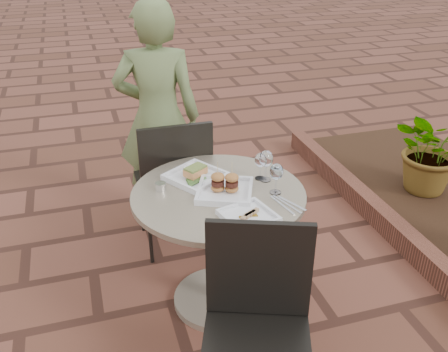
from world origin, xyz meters
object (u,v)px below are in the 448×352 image
object	(u,v)px
chair_far	(174,176)
plate_tuna	(248,216)
diner	(158,118)
cafe_table	(219,232)
chair_near	(257,314)
plate_salmon	(196,176)
plate_sliders	(225,188)

from	to	relation	value
chair_far	plate_tuna	world-z (taller)	chair_far
diner	chair_far	bearing A→B (deg)	105.71
cafe_table	chair_far	world-z (taller)	chair_far
chair_near	plate_salmon	bearing A→B (deg)	113.19
cafe_table	chair_near	distance (m)	0.71
plate_salmon	plate_tuna	xyz separation A→B (m)	(0.14, -0.45, -0.01)
chair_far	diner	bearing A→B (deg)	-87.91
diner	cafe_table	bearing A→B (deg)	111.63
chair_near	plate_salmon	size ratio (longest dim) A/B	2.53
diner	plate_sliders	bearing A→B (deg)	113.03
cafe_table	chair_far	xyz separation A→B (m)	(-0.12, 0.57, 0.07)
chair_far	plate_sliders	bearing A→B (deg)	104.46
diner	plate_tuna	xyz separation A→B (m)	(0.20, -1.27, -0.04)
diner	plate_sliders	distance (m)	1.03
chair_near	plate_tuna	distance (m)	0.48
cafe_table	plate_sliders	size ratio (longest dim) A/B	2.49
chair_far	diner	distance (m)	0.48
plate_salmon	plate_tuna	bearing A→B (deg)	-72.71
plate_salmon	plate_tuna	world-z (taller)	plate_salmon
cafe_table	plate_salmon	distance (m)	0.33
diner	plate_tuna	bearing A→B (deg)	112.85
cafe_table	plate_tuna	xyz separation A→B (m)	(0.06, -0.28, 0.26)
cafe_table	plate_salmon	size ratio (longest dim) A/B	2.44
chair_near	plate_tuna	size ratio (longest dim) A/B	3.35
chair_near	diner	xyz separation A→B (m)	(-0.09, 1.70, 0.23)
cafe_table	diner	xyz separation A→B (m)	(-0.13, 0.99, 0.30)
diner	plate_salmon	xyz separation A→B (m)	(0.05, -0.82, -0.03)
plate_salmon	plate_sliders	bearing A→B (deg)	-61.77
cafe_table	diner	world-z (taller)	diner
chair_far	diner	xyz separation A→B (m)	(-0.01, 0.42, 0.23)
plate_tuna	plate_salmon	bearing A→B (deg)	107.29
cafe_table	plate_salmon	xyz separation A→B (m)	(-0.08, 0.17, 0.27)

